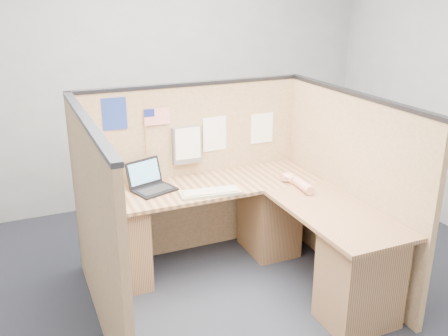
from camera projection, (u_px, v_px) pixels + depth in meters
name	position (u px, v px, depth m)	size (l,w,h in m)	color
floor	(240.00, 304.00, 3.79)	(5.00, 5.00, 0.00)	black
wall_back	(151.00, 76.00, 5.26)	(5.00, 5.00, 0.00)	gray
cubicle_partitions	(218.00, 191.00, 3.90)	(2.06, 1.83, 1.53)	olive
l_desk	(246.00, 237.00, 3.97)	(1.95, 1.75, 0.73)	brown
laptop	(152.00, 182.00, 4.04)	(0.37, 0.39, 0.23)	black
keyboard	(210.00, 192.00, 3.93)	(0.50, 0.22, 0.03)	tan
mouse	(288.00, 179.00, 4.20)	(0.11, 0.07, 0.05)	silver
hand_forearm	(298.00, 183.00, 4.07)	(0.11, 0.40, 0.08)	tan
blue_poster	(114.00, 114.00, 3.93)	(0.19, 0.00, 0.26)	navy
american_flag	(154.00, 119.00, 4.06)	(0.22, 0.01, 0.37)	olive
file_holder	(187.00, 145.00, 4.24)	(0.25, 0.05, 0.32)	slate
paper_left	(215.00, 134.00, 4.34)	(0.24, 0.00, 0.30)	white
paper_right	(262.00, 128.00, 4.52)	(0.22, 0.00, 0.27)	white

